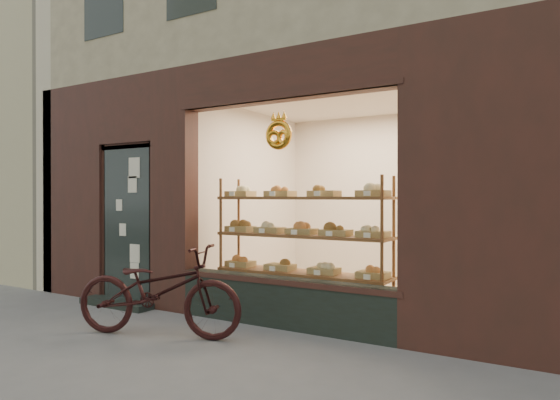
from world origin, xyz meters
The scene contains 4 objects.
ground centered at (0.00, 0.00, 0.00)m, with size 90.00×90.00×0.00m, color #5B5B5B.
neighbor_left centered at (-9.60, 5.50, 4.50)m, with size 12.00×7.00×9.00m, color beige.
display_shelf centered at (0.45, 2.55, 0.87)m, with size 2.20×0.45×1.70m.
bicycle centered at (-0.48, 1.12, 0.48)m, with size 0.64×1.83×0.96m, color black.
Camera 1 is at (3.31, -2.69, 1.47)m, focal length 32.00 mm.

